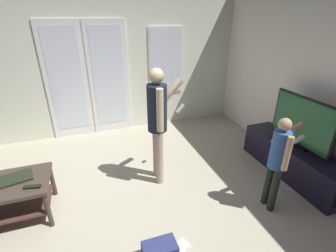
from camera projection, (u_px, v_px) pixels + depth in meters
ground_plane at (117, 216)px, 2.80m from camera, size 5.76×4.85×0.02m
wall_back_with_doors at (92, 62)px, 4.28m from camera, size 5.76×0.09×2.80m
wall_right_plain at (332, 79)px, 3.06m from camera, size 0.06×4.85×2.77m
coffee_table at (6, 194)px, 2.63m from camera, size 0.92×0.61×0.47m
tv_stand at (293, 160)px, 3.45m from camera, size 0.46×1.62×0.46m
flat_screen_tv at (302, 123)px, 3.20m from camera, size 0.08×0.97×0.70m
person_adult at (158, 118)px, 3.05m from camera, size 0.55×0.42×1.57m
person_child at (279, 157)px, 2.65m from camera, size 0.52×0.31×1.17m
laptop_closed at (16, 178)px, 2.66m from camera, size 0.38×0.31×0.02m
dvd_remote_slim at (32, 187)px, 2.52m from camera, size 0.18×0.08×0.02m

